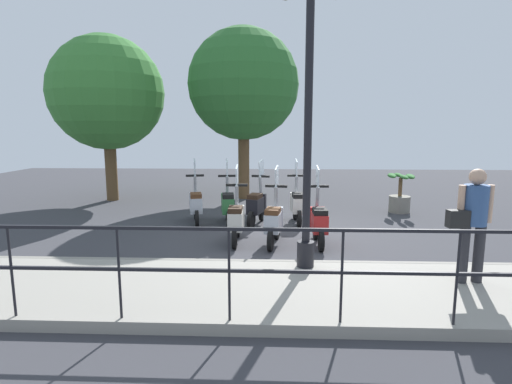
{
  "coord_description": "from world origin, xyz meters",
  "views": [
    {
      "loc": [
        -8.37,
        0.15,
        2.28
      ],
      "look_at": [
        0.2,
        0.5,
        0.9
      ],
      "focal_mm": 28.0,
      "sensor_mm": 36.0,
      "label": 1
    }
  ],
  "objects_px": {
    "tree_large": "(107,93)",
    "scooter_far_2": "(228,204)",
    "tree_distant": "(243,85)",
    "scooter_near_1": "(274,221)",
    "scooter_near_2": "(236,219)",
    "pedestrian_with_bag": "(473,217)",
    "potted_palm": "(400,196)",
    "scooter_far_3": "(196,204)",
    "lamp_post_near": "(308,136)",
    "scooter_far_1": "(257,205)",
    "scooter_far_0": "(297,204)",
    "scooter_near_0": "(319,221)"
  },
  "relations": [
    {
      "from": "tree_large",
      "to": "scooter_far_2",
      "type": "bearing_deg",
      "value": -127.14
    },
    {
      "from": "tree_distant",
      "to": "scooter_far_2",
      "type": "relative_size",
      "value": 3.5
    },
    {
      "from": "scooter_near_1",
      "to": "scooter_far_2",
      "type": "relative_size",
      "value": 1.0
    },
    {
      "from": "scooter_near_2",
      "to": "pedestrian_with_bag",
      "type": "bearing_deg",
      "value": -124.55
    },
    {
      "from": "tree_distant",
      "to": "potted_palm",
      "type": "xyz_separation_m",
      "value": [
        -2.06,
        -4.4,
        -3.18
      ]
    },
    {
      "from": "potted_palm",
      "to": "scooter_far_3",
      "type": "xyz_separation_m",
      "value": [
        -1.5,
        5.3,
        0.04
      ]
    },
    {
      "from": "scooter_far_3",
      "to": "tree_distant",
      "type": "bearing_deg",
      "value": -27.14
    },
    {
      "from": "tree_distant",
      "to": "scooter_near_2",
      "type": "bearing_deg",
      "value": -177.68
    },
    {
      "from": "potted_palm",
      "to": "scooter_far_2",
      "type": "xyz_separation_m",
      "value": [
        -1.54,
        4.53,
        0.04
      ]
    },
    {
      "from": "pedestrian_with_bag",
      "to": "scooter_far_3",
      "type": "height_order",
      "value": "pedestrian_with_bag"
    },
    {
      "from": "scooter_near_1",
      "to": "scooter_near_2",
      "type": "bearing_deg",
      "value": 90.41
    },
    {
      "from": "lamp_post_near",
      "to": "scooter_far_2",
      "type": "relative_size",
      "value": 2.93
    },
    {
      "from": "scooter_far_1",
      "to": "scooter_far_3",
      "type": "bearing_deg",
      "value": 104.07
    },
    {
      "from": "scooter_near_1",
      "to": "scooter_far_2",
      "type": "bearing_deg",
      "value": 41.97
    },
    {
      "from": "pedestrian_with_bag",
      "to": "potted_palm",
      "type": "bearing_deg",
      "value": -13.41
    },
    {
      "from": "scooter_near_1",
      "to": "scooter_far_1",
      "type": "height_order",
      "value": "same"
    },
    {
      "from": "scooter_far_2",
      "to": "scooter_far_0",
      "type": "bearing_deg",
      "value": -94.01
    },
    {
      "from": "pedestrian_with_bag",
      "to": "scooter_far_2",
      "type": "height_order",
      "value": "pedestrian_with_bag"
    },
    {
      "from": "lamp_post_near",
      "to": "scooter_far_3",
      "type": "distance_m",
      "value": 4.44
    },
    {
      "from": "pedestrian_with_bag",
      "to": "scooter_near_0",
      "type": "height_order",
      "value": "pedestrian_with_bag"
    },
    {
      "from": "pedestrian_with_bag",
      "to": "scooter_far_1",
      "type": "distance_m",
      "value": 4.98
    },
    {
      "from": "scooter_far_0",
      "to": "scooter_far_3",
      "type": "xyz_separation_m",
      "value": [
        -0.09,
        2.43,
        0.0
      ]
    },
    {
      "from": "scooter_near_0",
      "to": "potted_palm",
      "type": "bearing_deg",
      "value": -39.72
    },
    {
      "from": "tree_large",
      "to": "tree_distant",
      "type": "bearing_deg",
      "value": -82.66
    },
    {
      "from": "scooter_near_2",
      "to": "scooter_far_0",
      "type": "distance_m",
      "value": 2.15
    },
    {
      "from": "scooter_near_1",
      "to": "scooter_near_2",
      "type": "xyz_separation_m",
      "value": [
        0.11,
        0.75,
        0.0
      ]
    },
    {
      "from": "tree_large",
      "to": "scooter_near_1",
      "type": "xyz_separation_m",
      "value": [
        -4.74,
        -5.13,
        -2.85
      ]
    },
    {
      "from": "tree_distant",
      "to": "scooter_near_1",
      "type": "bearing_deg",
      "value": -169.65
    },
    {
      "from": "tree_distant",
      "to": "scooter_near_0",
      "type": "distance_m",
      "value": 6.4
    },
    {
      "from": "potted_palm",
      "to": "scooter_near_1",
      "type": "xyz_separation_m",
      "value": [
        -3.22,
        3.44,
        0.04
      ]
    },
    {
      "from": "scooter_far_0",
      "to": "scooter_far_2",
      "type": "bearing_deg",
      "value": 91.33
    },
    {
      "from": "potted_palm",
      "to": "scooter_far_0",
      "type": "height_order",
      "value": "scooter_far_0"
    },
    {
      "from": "potted_palm",
      "to": "scooter_near_1",
      "type": "relative_size",
      "value": 0.69
    },
    {
      "from": "scooter_near_1",
      "to": "scooter_far_0",
      "type": "relative_size",
      "value": 1.0
    },
    {
      "from": "scooter_far_1",
      "to": "scooter_far_2",
      "type": "distance_m",
      "value": 0.7
    },
    {
      "from": "scooter_near_2",
      "to": "lamp_post_near",
      "type": "bearing_deg",
      "value": -145.66
    },
    {
      "from": "tree_large",
      "to": "scooter_near_0",
      "type": "distance_m",
      "value": 8.15
    },
    {
      "from": "pedestrian_with_bag",
      "to": "scooter_near_1",
      "type": "height_order",
      "value": "pedestrian_with_bag"
    },
    {
      "from": "scooter_near_1",
      "to": "scooter_far_2",
      "type": "xyz_separation_m",
      "value": [
        1.68,
        1.09,
        0.0
      ]
    },
    {
      "from": "tree_distant",
      "to": "scooter_near_2",
      "type": "distance_m",
      "value": 6.05
    },
    {
      "from": "potted_palm",
      "to": "tree_distant",
      "type": "bearing_deg",
      "value": 64.92
    },
    {
      "from": "lamp_post_near",
      "to": "tree_distant",
      "type": "height_order",
      "value": "tree_distant"
    },
    {
      "from": "potted_palm",
      "to": "lamp_post_near",
      "type": "bearing_deg",
      "value": 148.77
    },
    {
      "from": "pedestrian_with_bag",
      "to": "tree_distant",
      "type": "relative_size",
      "value": 0.3
    },
    {
      "from": "potted_palm",
      "to": "scooter_far_3",
      "type": "relative_size",
      "value": 0.69
    },
    {
      "from": "tree_large",
      "to": "scooter_near_2",
      "type": "xyz_separation_m",
      "value": [
        -4.63,
        -4.38,
        -2.85
      ]
    },
    {
      "from": "lamp_post_near",
      "to": "tree_large",
      "type": "xyz_separation_m",
      "value": [
        6.39,
        5.62,
        1.17
      ]
    },
    {
      "from": "tree_distant",
      "to": "scooter_far_1",
      "type": "bearing_deg",
      "value": -171.12
    },
    {
      "from": "pedestrian_with_bag",
      "to": "tree_large",
      "type": "bearing_deg",
      "value": 42.79
    },
    {
      "from": "scooter_near_2",
      "to": "scooter_far_2",
      "type": "bearing_deg",
      "value": 11.43
    }
  ]
}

